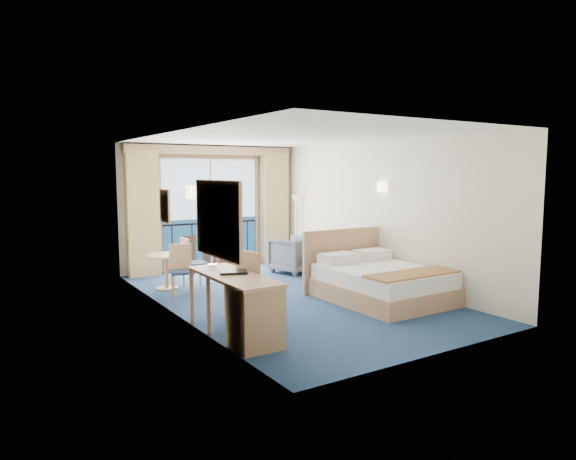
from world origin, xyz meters
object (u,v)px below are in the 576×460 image
at_px(desk_chair, 255,283).
at_px(round_table, 166,263).
at_px(table_chair_b, 181,267).
at_px(floor_lamp, 296,212).
at_px(desk, 250,310).
at_px(nightstand, 351,266).
at_px(bed, 379,282).
at_px(armchair, 293,254).
at_px(table_chair_a, 191,260).

xyz_separation_m(desk_chair, round_table, (-0.29, 2.82, -0.11)).
distance_m(round_table, table_chair_b, 0.64).
height_order(floor_lamp, desk, floor_lamp).
xyz_separation_m(floor_lamp, round_table, (-3.38, -0.89, -0.72)).
relative_size(desk_chair, table_chair_b, 1.19).
xyz_separation_m(nightstand, round_table, (-3.32, 1.21, 0.20)).
distance_m(bed, floor_lamp, 3.73).
xyz_separation_m(bed, table_chair_b, (-2.68, 2.04, 0.19)).
relative_size(nightstand, floor_lamp, 0.35).
height_order(armchair, desk, desk).
xyz_separation_m(desk, table_chair_a, (0.54, 3.34, 0.08)).
xyz_separation_m(armchair, table_chair_a, (-2.39, -0.25, 0.14)).
bearing_deg(table_chair_a, bed, -136.41).
bearing_deg(armchair, bed, 73.45).
relative_size(floor_lamp, desk, 0.93).
bearing_deg(bed, floor_lamp, 79.58).
xyz_separation_m(floor_lamp, desk, (-3.53, -4.40, -0.76)).
distance_m(floor_lamp, table_chair_a, 3.24).
bearing_deg(armchair, nightstand, 96.99).
xyz_separation_m(bed, table_chair_a, (-2.33, 2.50, 0.22)).
distance_m(floor_lamp, table_chair_b, 3.73).
bearing_deg(round_table, bed, -44.42).
height_order(bed, table_chair_b, bed).
distance_m(armchair, table_chair_a, 2.41).
relative_size(desk, desk_chair, 1.62).
bearing_deg(desk, bed, 16.26).
distance_m(table_chair_a, table_chair_b, 0.58).
height_order(nightstand, desk, desk).
bearing_deg(desk_chair, armchair, -55.73).
distance_m(armchair, desk, 4.64).
distance_m(nightstand, table_chair_a, 3.11).
bearing_deg(bed, round_table, 135.58).
bearing_deg(round_table, armchair, 1.50).
bearing_deg(table_chair_b, table_chair_a, 65.47).
relative_size(bed, desk_chair, 1.97).
bearing_deg(table_chair_a, floor_lamp, -69.81).
distance_m(armchair, floor_lamp, 1.30).
xyz_separation_m(bed, floor_lamp, (0.65, 3.56, 0.90)).
height_order(nightstand, desk_chair, desk_chair).
bearing_deg(desk_chair, nightstand, -76.90).
relative_size(bed, round_table, 2.94).
xyz_separation_m(nightstand, desk_chair, (-3.02, -1.61, 0.32)).
height_order(nightstand, armchair, armchair).
xyz_separation_m(bed, nightstand, (0.59, 1.46, -0.03)).
height_order(bed, desk, bed).
xyz_separation_m(armchair, desk, (-2.94, -3.59, 0.06)).
height_order(desk, desk_chair, desk_chair).
xyz_separation_m(nightstand, desk, (-3.46, -2.30, 0.17)).
distance_m(nightstand, table_chair_b, 3.33).
bearing_deg(floor_lamp, desk, -128.73).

